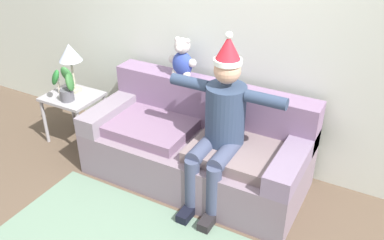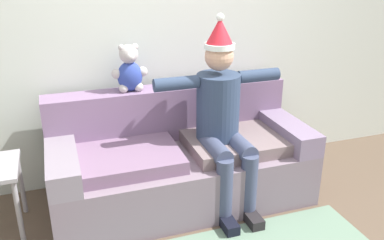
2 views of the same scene
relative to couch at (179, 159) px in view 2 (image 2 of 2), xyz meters
name	(u,v)px [view 2 (image 2 of 2)]	position (x,y,z in m)	size (l,w,h in m)	color
back_wall	(159,24)	(0.00, 0.53, 1.01)	(7.00, 0.10, 2.70)	silver
couch	(179,159)	(0.00, 0.00, 0.00)	(2.04, 0.91, 0.87)	slate
person_seated	(222,114)	(0.30, -0.17, 0.42)	(1.02, 0.77, 1.50)	#2E3E5A
teddy_bear	(130,70)	(-0.32, 0.28, 0.71)	(0.29, 0.17, 0.38)	#2F439D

